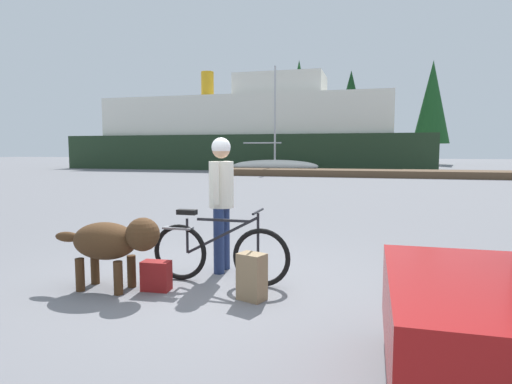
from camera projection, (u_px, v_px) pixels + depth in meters
name	position (u px, v px, depth m)	size (l,w,h in m)	color
ground_plane	(207.00, 285.00, 5.11)	(160.00, 160.00, 0.00)	slate
bicycle	(218.00, 252.00, 5.15)	(1.72, 0.44, 0.90)	black
person_cyclist	(221.00, 191.00, 5.60)	(0.32, 0.53, 1.75)	navy
dog	(113.00, 241.00, 4.88)	(1.33, 0.50, 0.85)	#472D19
backpack	(252.00, 277.00, 4.58)	(0.28, 0.20, 0.50)	#8C7251
handbag_pannier	(156.00, 276.00, 4.90)	(0.32, 0.18, 0.34)	maroon
dock_pier	(386.00, 173.00, 25.85)	(19.97, 2.94, 0.40)	brown
ferry_boat	(249.00, 135.00, 37.25)	(29.98, 7.98, 8.40)	#1E331E
sailboat_moored	(275.00, 165.00, 30.85)	(6.24, 1.75, 7.46)	silver
pine_tree_far_left	(299.00, 101.00, 49.92)	(3.68, 3.68, 11.91)	#4C331E
pine_tree_center	(336.00, 118.00, 47.28)	(3.52, 3.52, 8.08)	#4C331E
pine_tree_far_right	(432.00, 102.00, 47.65)	(3.93, 3.93, 11.42)	#4C331E
pine_tree_mid_back	(351.00, 107.00, 51.82)	(4.36, 4.36, 11.05)	#4C331E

